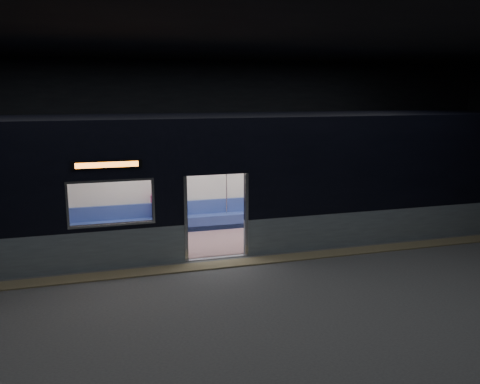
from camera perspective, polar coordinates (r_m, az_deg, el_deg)
name	(u,v)px	position (r m, az deg, el deg)	size (l,w,h in m)	color
station_floor	(228,273)	(11.39, -1.32, -9.10)	(24.00, 14.00, 0.01)	#47494C
station_envelope	(228,105)	(10.68, -1.41, 9.69)	(24.00, 14.00, 5.00)	black
tactile_strip	(222,264)	(11.88, -2.03, -8.12)	(22.80, 0.50, 0.03)	#8C7F59
metro_car	(202,173)	(13.31, -4.27, 2.11)	(18.00, 3.04, 3.35)	#8B9CA5
passenger	(161,205)	(14.31, -8.85, -1.49)	(0.46, 0.76, 1.45)	black
handbag	(164,212)	(14.11, -8.59, -2.25)	(0.28, 0.24, 0.14)	black
transit_map	(271,175)	(15.28, 3.45, 1.88)	(0.99, 0.03, 0.64)	white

